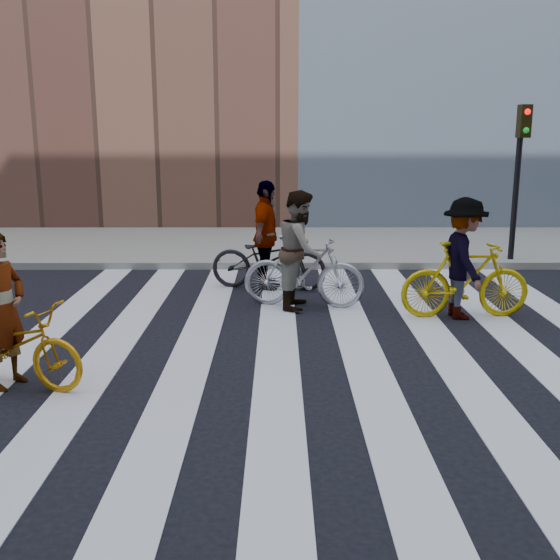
{
  "coord_description": "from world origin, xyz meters",
  "views": [
    {
      "loc": [
        -0.53,
        -8.25,
        2.84
      ],
      "look_at": [
        -0.52,
        0.3,
        0.87
      ],
      "focal_mm": 42.0,
      "sensor_mm": 36.0,
      "label": 1
    }
  ],
  "objects_px": {
    "rider_right": "(464,259)",
    "rider_left": "(3,310)",
    "bike_silver_mid": "(304,271)",
    "bike_yellow_right": "(465,280)",
    "bike_yellow_left": "(10,345)",
    "bike_dark_rear": "(269,259)",
    "rider_mid": "(301,250)",
    "rider_rear": "(266,236)",
    "traffic_signal": "(520,157)"
  },
  "relations": [
    {
      "from": "bike_silver_mid",
      "to": "rider_right",
      "type": "bearing_deg",
      "value": -94.53
    },
    {
      "from": "bike_yellow_right",
      "to": "bike_yellow_left",
      "type": "bearing_deg",
      "value": 112.57
    },
    {
      "from": "bike_silver_mid",
      "to": "rider_mid",
      "type": "distance_m",
      "value": 0.36
    },
    {
      "from": "traffic_signal",
      "to": "bike_yellow_right",
      "type": "bearing_deg",
      "value": -118.42
    },
    {
      "from": "bike_dark_rear",
      "to": "rider_right",
      "type": "relative_size",
      "value": 1.13
    },
    {
      "from": "bike_dark_rear",
      "to": "rider_mid",
      "type": "bearing_deg",
      "value": -146.15
    },
    {
      "from": "traffic_signal",
      "to": "rider_rear",
      "type": "xyz_separation_m",
      "value": [
        -5.17,
        -1.97,
        -1.3
      ]
    },
    {
      "from": "rider_left",
      "to": "rider_mid",
      "type": "bearing_deg",
      "value": -27.94
    },
    {
      "from": "rider_left",
      "to": "bike_yellow_right",
      "type": "bearing_deg",
      "value": -47.72
    },
    {
      "from": "rider_mid",
      "to": "rider_right",
      "type": "distance_m",
      "value": 2.53
    },
    {
      "from": "bike_dark_rear",
      "to": "bike_yellow_left",
      "type": "bearing_deg",
      "value": 159.09
    },
    {
      "from": "bike_yellow_left",
      "to": "rider_rear",
      "type": "xyz_separation_m",
      "value": [
        2.78,
        4.62,
        0.5
      ]
    },
    {
      "from": "bike_yellow_right",
      "to": "rider_rear",
      "type": "height_order",
      "value": "rider_rear"
    },
    {
      "from": "bike_yellow_left",
      "to": "bike_yellow_right",
      "type": "height_order",
      "value": "bike_yellow_right"
    },
    {
      "from": "rider_mid",
      "to": "rider_rear",
      "type": "height_order",
      "value": "rider_rear"
    },
    {
      "from": "bike_dark_rear",
      "to": "rider_mid",
      "type": "relative_size",
      "value": 1.1
    },
    {
      "from": "bike_silver_mid",
      "to": "rider_rear",
      "type": "height_order",
      "value": "rider_rear"
    },
    {
      "from": "rider_left",
      "to": "rider_right",
      "type": "relative_size",
      "value": 0.96
    },
    {
      "from": "traffic_signal",
      "to": "rider_mid",
      "type": "relative_size",
      "value": 1.75
    },
    {
      "from": "traffic_signal",
      "to": "bike_yellow_left",
      "type": "height_order",
      "value": "traffic_signal"
    },
    {
      "from": "bike_silver_mid",
      "to": "rider_left",
      "type": "relative_size",
      "value": 1.11
    },
    {
      "from": "rider_left",
      "to": "bike_yellow_left",
      "type": "bearing_deg",
      "value": -72.67
    },
    {
      "from": "traffic_signal",
      "to": "rider_left",
      "type": "height_order",
      "value": "traffic_signal"
    },
    {
      "from": "rider_left",
      "to": "rider_mid",
      "type": "xyz_separation_m",
      "value": [
        3.41,
        3.38,
        0.07
      ]
    },
    {
      "from": "bike_dark_rear",
      "to": "rider_right",
      "type": "xyz_separation_m",
      "value": [
        2.99,
        -1.87,
        0.38
      ]
    },
    {
      "from": "traffic_signal",
      "to": "bike_yellow_left",
      "type": "xyz_separation_m",
      "value": [
        -7.94,
        -6.59,
        -1.79
      ]
    },
    {
      "from": "bike_dark_rear",
      "to": "rider_left",
      "type": "relative_size",
      "value": 1.18
    },
    {
      "from": "traffic_signal",
      "to": "bike_dark_rear",
      "type": "height_order",
      "value": "traffic_signal"
    },
    {
      "from": "bike_yellow_right",
      "to": "bike_dark_rear",
      "type": "xyz_separation_m",
      "value": [
        -3.04,
        1.87,
        -0.04
      ]
    },
    {
      "from": "bike_yellow_left",
      "to": "rider_rear",
      "type": "distance_m",
      "value": 5.42
    },
    {
      "from": "bike_silver_mid",
      "to": "rider_left",
      "type": "distance_m",
      "value": 4.85
    },
    {
      "from": "rider_mid",
      "to": "rider_right",
      "type": "height_order",
      "value": "rider_mid"
    },
    {
      "from": "bike_yellow_left",
      "to": "rider_right",
      "type": "xyz_separation_m",
      "value": [
        5.82,
        2.75,
        0.44
      ]
    },
    {
      "from": "bike_yellow_right",
      "to": "rider_mid",
      "type": "bearing_deg",
      "value": 73.37
    },
    {
      "from": "traffic_signal",
      "to": "bike_yellow_right",
      "type": "height_order",
      "value": "traffic_signal"
    },
    {
      "from": "bike_yellow_left",
      "to": "rider_right",
      "type": "bearing_deg",
      "value": -47.34
    },
    {
      "from": "rider_mid",
      "to": "rider_rear",
      "type": "relative_size",
      "value": 0.97
    },
    {
      "from": "bike_silver_mid",
      "to": "bike_yellow_right",
      "type": "xyz_separation_m",
      "value": [
        2.45,
        -0.63,
        0.0
      ]
    },
    {
      "from": "traffic_signal",
      "to": "rider_right",
      "type": "relative_size",
      "value": 1.8
    },
    {
      "from": "bike_dark_rear",
      "to": "rider_left",
      "type": "xyz_separation_m",
      "value": [
        -2.88,
        -4.62,
        0.34
      ]
    },
    {
      "from": "rider_left",
      "to": "rider_mid",
      "type": "height_order",
      "value": "rider_mid"
    },
    {
      "from": "bike_dark_rear",
      "to": "bike_silver_mid",
      "type": "bearing_deg",
      "value": -144.24
    },
    {
      "from": "rider_rear",
      "to": "bike_yellow_left",
      "type": "bearing_deg",
      "value": 159.54
    },
    {
      "from": "rider_mid",
      "to": "rider_left",
      "type": "bearing_deg",
      "value": 144.82
    },
    {
      "from": "rider_left",
      "to": "rider_right",
      "type": "xyz_separation_m",
      "value": [
        5.87,
        2.75,
        0.04
      ]
    },
    {
      "from": "rider_left",
      "to": "rider_mid",
      "type": "distance_m",
      "value": 4.8
    },
    {
      "from": "rider_left",
      "to": "rider_rear",
      "type": "height_order",
      "value": "rider_rear"
    },
    {
      "from": "traffic_signal",
      "to": "rider_right",
      "type": "bearing_deg",
      "value": -118.99
    },
    {
      "from": "rider_right",
      "to": "rider_left",
      "type": "bearing_deg",
      "value": 112.57
    },
    {
      "from": "bike_silver_mid",
      "to": "bike_yellow_right",
      "type": "distance_m",
      "value": 2.53
    }
  ]
}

